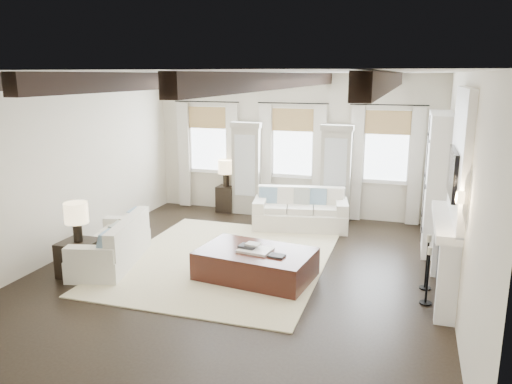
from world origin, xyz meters
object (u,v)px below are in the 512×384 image
(sofa_back, at_px, (300,212))
(side_table_back, at_px, (226,199))
(sofa_left, at_px, (114,246))
(side_table_front, at_px, (80,258))
(ottoman, at_px, (256,264))

(sofa_back, bearing_deg, side_table_back, 159.05)
(sofa_back, bearing_deg, sofa_left, -130.67)
(sofa_left, xyz_separation_m, side_table_front, (-0.26, -0.58, -0.04))
(side_table_front, bearing_deg, side_table_back, 78.52)
(side_table_back, bearing_deg, sofa_left, -99.40)
(ottoman, bearing_deg, side_table_back, 124.80)
(side_table_back, bearing_deg, ottoman, -62.63)
(side_table_front, bearing_deg, sofa_back, 51.60)
(sofa_back, bearing_deg, side_table_front, -128.40)
(sofa_back, relative_size, side_table_back, 3.41)
(ottoman, height_order, side_table_front, side_table_front)
(sofa_back, height_order, side_table_back, sofa_back)
(ottoman, distance_m, side_table_back, 4.07)
(sofa_back, distance_m, sofa_left, 3.96)
(sofa_back, relative_size, sofa_left, 1.04)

